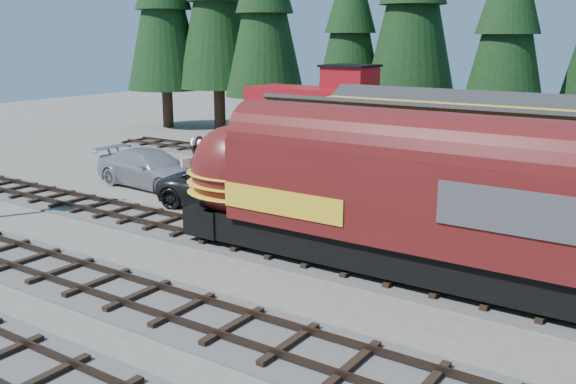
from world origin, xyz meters
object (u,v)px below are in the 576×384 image
Objects in this scene: depot at (438,153)px; locomotive at (361,199)px; pickup_truck_a at (228,188)px; caboose at (334,122)px; pickup_truck_b at (151,169)px.

locomotive is at bearing -90.61° from depot.
locomotive is 9.59m from pickup_truck_a.
depot is 0.85× the size of locomotive.
locomotive is at bearing -127.28° from pickup_truck_a.
caboose is at bearing 123.38° from locomotive.
pickup_truck_a is (-8.70, 3.74, -1.52)m from locomotive.
pickup_truck_a is at bearing -87.10° from caboose.
pickup_truck_b is at bearing 162.51° from locomotive.
caboose reaches higher than depot.
caboose is (-9.29, 7.50, -0.23)m from depot.
locomotive is 2.31× the size of pickup_truck_b.
depot is at bearing -86.57° from pickup_truck_a.
pickup_truck_b is (-5.29, -9.43, -1.79)m from caboose.
locomotive reaches higher than pickup_truck_b.
caboose is 10.44m from pickup_truck_a.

